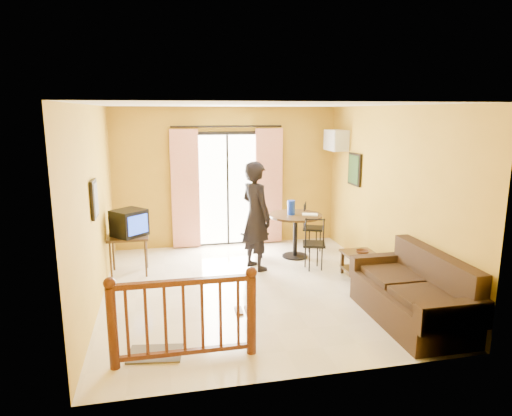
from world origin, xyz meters
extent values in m
plane|color=beige|center=(0.00, 0.00, 0.00)|extent=(5.00, 5.00, 0.00)
plane|color=white|center=(0.00, 0.00, 2.80)|extent=(5.00, 5.00, 0.00)
plane|color=#B78C23|center=(0.00, 2.50, 1.40)|extent=(4.50, 0.00, 4.50)
plane|color=#B78C23|center=(0.00, -2.50, 1.40)|extent=(4.50, 0.00, 4.50)
plane|color=#B78C23|center=(-2.25, 0.00, 1.40)|extent=(0.00, 5.00, 5.00)
plane|color=#B78C23|center=(2.25, 0.00, 1.40)|extent=(0.00, 5.00, 5.00)
cube|color=black|center=(0.00, 2.48, 1.15)|extent=(1.34, 0.03, 2.34)
cube|color=white|center=(0.00, 2.45, 1.15)|extent=(1.20, 0.04, 2.20)
cube|color=black|center=(0.00, 2.43, 1.15)|extent=(0.04, 0.02, 2.20)
cube|color=beige|center=(-0.85, 2.40, 1.20)|extent=(0.55, 0.08, 2.35)
cube|color=beige|center=(0.85, 2.40, 1.20)|extent=(0.55, 0.08, 2.35)
cylinder|color=black|center=(0.00, 2.40, 2.42)|extent=(2.20, 0.04, 0.04)
cube|color=black|center=(-1.90, 1.10, 0.65)|extent=(0.67, 0.56, 0.04)
cylinder|color=black|center=(-2.18, 0.88, 0.32)|extent=(0.04, 0.04, 0.65)
cylinder|color=black|center=(-1.62, 0.88, 0.32)|extent=(0.04, 0.04, 0.65)
cylinder|color=black|center=(-2.18, 1.32, 0.32)|extent=(0.04, 0.04, 0.65)
cylinder|color=black|center=(-1.62, 1.32, 0.32)|extent=(0.04, 0.04, 0.65)
cube|color=black|center=(-1.87, 1.10, 0.89)|extent=(0.66, 0.66, 0.44)
cube|color=blue|center=(-1.72, 0.93, 0.89)|extent=(0.30, 0.27, 0.31)
cube|color=black|center=(-2.22, -0.20, 1.55)|extent=(0.04, 0.42, 0.52)
cube|color=#504945|center=(-2.19, -0.20, 1.55)|extent=(0.01, 0.34, 0.44)
cylinder|color=black|center=(1.11, 1.38, 0.80)|extent=(0.99, 0.99, 0.04)
cylinder|color=black|center=(1.11, 1.38, 0.40)|extent=(0.08, 0.08, 0.80)
cylinder|color=black|center=(1.11, 1.38, 0.01)|extent=(0.48, 0.48, 0.03)
cylinder|color=#1230AF|center=(1.03, 1.39, 0.96)|extent=(0.14, 0.14, 0.27)
cube|color=white|center=(1.36, 1.28, 0.83)|extent=(0.32, 0.26, 0.02)
cube|color=silver|center=(2.10, 1.95, 2.15)|extent=(0.30, 0.60, 0.40)
cube|color=gray|center=(1.95, 1.95, 2.15)|extent=(0.02, 0.56, 0.36)
cube|color=black|center=(2.22, 1.30, 1.65)|extent=(0.04, 0.50, 0.60)
cube|color=black|center=(2.19, 1.30, 1.65)|extent=(0.01, 0.42, 0.52)
cube|color=black|center=(1.85, -0.07, 0.40)|extent=(0.52, 0.94, 0.04)
cube|color=black|center=(1.85, -0.07, 0.13)|extent=(0.48, 0.90, 0.03)
cube|color=black|center=(1.64, -0.48, 0.20)|extent=(0.05, 0.05, 0.40)
cube|color=black|center=(2.06, -0.48, 0.20)|extent=(0.05, 0.05, 0.40)
cube|color=black|center=(1.64, 0.35, 0.20)|extent=(0.05, 0.05, 0.40)
cube|color=black|center=(2.06, 0.35, 0.20)|extent=(0.05, 0.05, 0.40)
imported|color=#502D1B|center=(1.85, 0.04, 0.45)|extent=(0.27, 0.27, 0.07)
cube|color=#312013|center=(1.80, -1.53, 0.22)|extent=(0.90, 1.79, 0.45)
cube|color=#312013|center=(2.13, -1.53, 0.61)|extent=(0.20, 1.78, 0.61)
cube|color=#312013|center=(1.80, -2.40, 0.47)|extent=(0.89, 0.18, 0.33)
cube|color=#312013|center=(1.80, -0.66, 0.47)|extent=(0.89, 0.18, 0.33)
cube|color=#312013|center=(1.74, -1.92, 0.48)|extent=(0.61, 0.73, 0.11)
cube|color=#312013|center=(1.74, -1.14, 0.48)|extent=(0.61, 0.73, 0.11)
imported|color=black|center=(0.26, 0.91, 0.94)|extent=(0.69, 0.81, 1.89)
cylinder|color=#471E0F|center=(-1.90, -1.90, 0.46)|extent=(0.11, 0.11, 0.92)
cylinder|color=#471E0F|center=(-0.40, -1.90, 0.46)|extent=(0.11, 0.11, 0.92)
sphere|color=#471E0F|center=(-1.90, -1.90, 0.97)|extent=(0.13, 0.13, 0.13)
sphere|color=#471E0F|center=(-0.40, -1.90, 0.97)|extent=(0.13, 0.13, 0.13)
cube|color=#471E0F|center=(-1.15, -1.90, 0.92)|extent=(1.55, 0.08, 0.06)
cube|color=#471E0F|center=(-1.15, -1.90, 0.10)|extent=(1.55, 0.06, 0.05)
cube|color=#514B41|center=(-1.48, -1.70, 0.01)|extent=(0.65, 0.49, 0.02)
cube|color=#502D1B|center=(-0.35, -0.80, 0.01)|extent=(0.11, 0.25, 0.03)
cube|color=#502D1B|center=(-0.21, -0.80, 0.01)|extent=(0.11, 0.25, 0.03)
camera|label=1|loc=(-1.35, -6.57, 2.71)|focal=32.00mm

